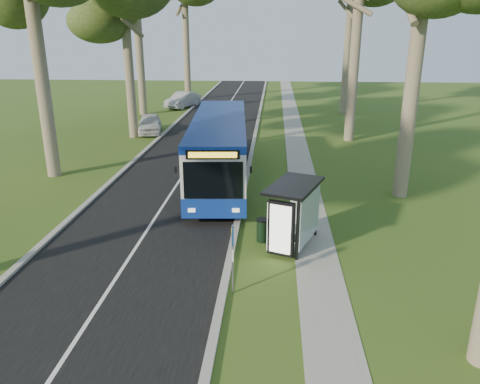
% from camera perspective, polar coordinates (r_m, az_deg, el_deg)
% --- Properties ---
extents(ground, '(120.00, 120.00, 0.00)m').
position_cam_1_polar(ground, '(17.42, -0.86, -6.39)').
color(ground, '#34531A').
rests_on(ground, ground).
extents(road, '(7.00, 100.00, 0.02)m').
position_cam_1_polar(road, '(27.18, -6.38, 2.96)').
color(road, black).
rests_on(road, ground).
extents(kerb_east, '(0.25, 100.00, 0.12)m').
position_cam_1_polar(kerb_east, '(26.75, 1.02, 2.93)').
color(kerb_east, '#9E9B93').
rests_on(kerb_east, ground).
extents(kerb_west, '(0.25, 100.00, 0.12)m').
position_cam_1_polar(kerb_west, '(28.01, -13.45, 3.14)').
color(kerb_west, '#9E9B93').
rests_on(kerb_west, ground).
extents(centre_line, '(0.12, 100.00, 0.00)m').
position_cam_1_polar(centre_line, '(27.18, -6.38, 2.98)').
color(centre_line, white).
rests_on(centre_line, road).
extents(footpath, '(1.50, 100.00, 0.02)m').
position_cam_1_polar(footpath, '(26.78, 7.44, 2.67)').
color(footpath, gray).
rests_on(footpath, ground).
extents(bus, '(3.56, 12.65, 3.31)m').
position_cam_1_polar(bus, '(24.29, -2.52, 5.29)').
color(bus, silver).
rests_on(bus, ground).
extents(bus_stop_sign, '(0.08, 0.31, 2.21)m').
position_cam_1_polar(bus_stop_sign, '(13.76, -0.88, -7.18)').
color(bus_stop_sign, gray).
rests_on(bus_stop_sign, ground).
extents(bus_shelter, '(2.35, 3.07, 2.34)m').
position_cam_1_polar(bus_shelter, '(16.55, 7.06, -1.76)').
color(bus_shelter, black).
rests_on(bus_shelter, ground).
extents(litter_bin, '(0.50, 0.50, 0.87)m').
position_cam_1_polar(litter_bin, '(17.53, 2.80, -4.64)').
color(litter_bin, black).
rests_on(litter_bin, ground).
extents(car_white, '(2.60, 4.55, 1.46)m').
position_cam_1_polar(car_white, '(37.10, -10.93, 8.20)').
color(car_white, silver).
rests_on(car_white, ground).
extents(car_silver, '(3.27, 5.04, 1.57)m').
position_cam_1_polar(car_silver, '(49.33, -6.98, 11.08)').
color(car_silver, '#B0B2B8').
rests_on(car_silver, ground).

